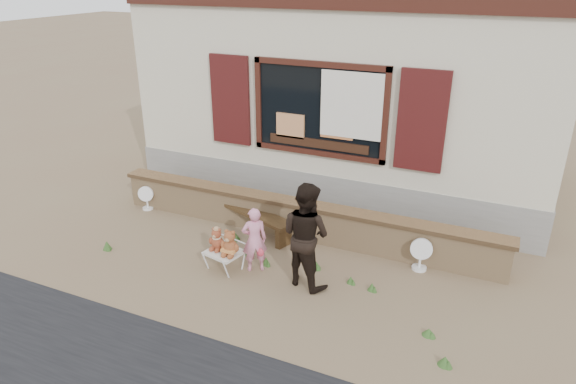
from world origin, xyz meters
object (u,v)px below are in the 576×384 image
at_px(bench, 255,217).
at_px(folding_chair, 224,253).
at_px(teddy_bear_left, 217,238).
at_px(adult, 306,235).
at_px(child, 254,240).
at_px(teddy_bear_right, 230,242).

bearing_deg(bench, folding_chair, -64.57).
bearing_deg(teddy_bear_left, adult, 18.45).
bearing_deg(adult, child, 17.48).
xyz_separation_m(teddy_bear_right, child, (0.31, 0.21, 0.00)).
bearing_deg(teddy_bear_left, child, 27.29).
relative_size(bench, adult, 1.01).
relative_size(child, adult, 0.66).
xyz_separation_m(bench, teddy_bear_left, (-0.00, -1.25, 0.20)).
xyz_separation_m(bench, teddy_bear_right, (0.27, -1.31, 0.23)).
bearing_deg(bench, teddy_bear_right, -58.89).
relative_size(teddy_bear_left, teddy_bear_right, 0.87).
bearing_deg(child, teddy_bear_left, -20.35).
distance_m(bench, teddy_bear_right, 1.36).
bearing_deg(adult, bench, -19.80).
height_order(teddy_bear_left, child, child).
height_order(bench, child, child).
distance_m(teddy_bear_left, child, 0.60).
bearing_deg(teddy_bear_left, teddy_bear_right, 0.00).
relative_size(teddy_bear_left, child, 0.35).
relative_size(folding_chair, teddy_bear_right, 1.43).
relative_size(folding_chair, teddy_bear_left, 1.64).
distance_m(bench, adult, 1.88).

